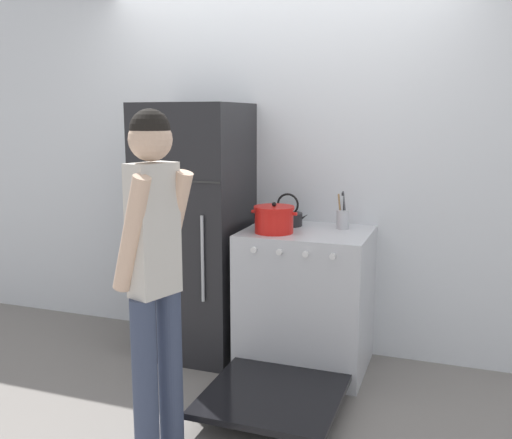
% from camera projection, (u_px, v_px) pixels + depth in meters
% --- Properties ---
extents(ground_plane, '(14.00, 14.00, 0.00)m').
position_uv_depth(ground_plane, '(277.00, 341.00, 4.20)').
color(ground_plane, slate).
extents(wall_back, '(10.00, 0.06, 2.55)m').
position_uv_depth(wall_back, '(279.00, 168.00, 4.00)').
color(wall_back, silver).
rests_on(wall_back, ground_plane).
extents(refrigerator, '(0.66, 0.67, 1.72)m').
position_uv_depth(refrigerator, '(196.00, 231.00, 3.91)').
color(refrigerator, black).
rests_on(refrigerator, ground_plane).
extents(stove_range, '(0.80, 1.38, 0.91)m').
position_uv_depth(stove_range, '(304.00, 301.00, 3.68)').
color(stove_range, silver).
rests_on(stove_range, ground_plane).
extents(dutch_oven_pot, '(0.30, 0.25, 0.19)m').
position_uv_depth(dutch_oven_pot, '(274.00, 219.00, 3.56)').
color(dutch_oven_pot, red).
rests_on(dutch_oven_pot, stove_range).
extents(tea_kettle, '(0.24, 0.20, 0.22)m').
position_uv_depth(tea_kettle, '(288.00, 217.00, 3.80)').
color(tea_kettle, black).
rests_on(tea_kettle, stove_range).
extents(utensil_jar, '(0.08, 0.08, 0.24)m').
position_uv_depth(utensil_jar, '(343.00, 218.00, 3.69)').
color(utensil_jar, '#B7BABF').
rests_on(utensil_jar, stove_range).
extents(person, '(0.34, 0.39, 1.67)m').
position_uv_depth(person, '(154.00, 266.00, 2.63)').
color(person, '#38425B').
rests_on(person, ground_plane).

